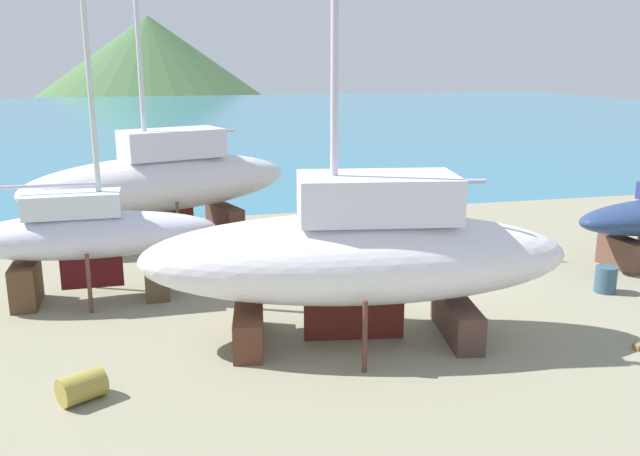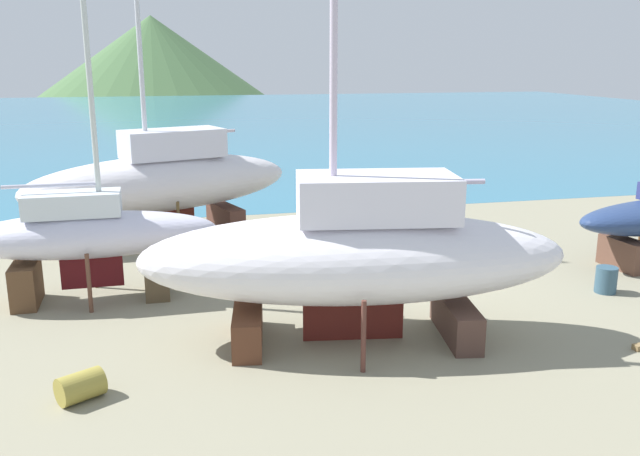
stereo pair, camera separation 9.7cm
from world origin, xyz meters
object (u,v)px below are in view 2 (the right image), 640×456
Objects in this scene: barrel_rust_mid at (606,280)px; barrel_tipped_right at (365,252)px; sailboat_large_starboard at (356,254)px; barrel_by_slipway at (315,244)px; barrel_blue_faded at (81,386)px; sailboat_mid_port at (163,180)px; worker at (232,248)px; sailboat_small_center at (88,235)px.

barrel_tipped_right is at bearing 144.71° from barrel_rust_mid.
sailboat_large_starboard is 8.27m from barrel_by_slipway.
barrel_tipped_right reaches higher than barrel_blue_faded.
sailboat_mid_port is 5.72m from worker.
worker is 1.93× the size of barrel_tipped_right.
worker reaches higher than barrel_by_slipway.
sailboat_small_center is 15.79× the size of barrel_tipped_right.
sailboat_small_center reaches higher than worker.
barrel_tipped_right is (-6.34, 4.49, 0.02)m from barrel_rust_mid.
sailboat_small_center is at bearing -25.40° from sailboat_large_starboard.
sailboat_large_starboard reaches higher than barrel_rust_mid.
barrel_by_slipway is at bearing 140.66° from barrel_rust_mid.
sailboat_mid_port is at bearing 66.77° from worker.
sailboat_mid_port reaches higher than barrel_rust_mid.
sailboat_large_starboard reaches higher than worker.
worker reaches higher than barrel_blue_faded.
sailboat_large_starboard is 0.98× the size of sailboat_mid_port.
sailboat_mid_port is 13.36m from barrel_blue_faded.
barrel_rust_mid is at bearing 12.89° from barrel_blue_faded.
barrel_tipped_right is at bearing 123.52° from sailboat_mid_port.
worker is 4.59m from barrel_tipped_right.
sailboat_small_center is 4.76m from worker.
barrel_by_slipway is (7.52, 3.40, -1.67)m from sailboat_small_center.
sailboat_large_starboard reaches higher than sailboat_small_center.
worker is (4.32, 1.66, -1.13)m from sailboat_small_center.
barrel_blue_faded is 1.09× the size of barrel_tipped_right.
sailboat_small_center is 7.10m from sailboat_mid_port.
barrel_rust_mid is 15.29m from barrel_blue_faded.
sailboat_large_starboard is 8.82m from barrel_rust_mid.
barrel_by_slipway is (5.34, -3.35, -2.03)m from sailboat_mid_port.
sailboat_small_center is at bearing 92.85° from barrel_blue_faded.
barrel_blue_faded is (-1.86, -13.08, -2.02)m from sailboat_mid_port.
sailboat_mid_port is 6.62m from barrel_by_slipway.
sailboat_mid_port is 16.35m from barrel_rust_mid.
sailboat_mid_port reaches higher than barrel_tipped_right.
sailboat_large_starboard is 18.38× the size of barrel_blue_faded.
sailboat_small_center is at bearing -155.67° from barrel_by_slipway.
sailboat_mid_port is 18.20× the size of barrel_by_slipway.
sailboat_mid_port is 20.33× the size of barrel_tipped_right.
barrel_blue_faded is 0.97× the size of barrel_by_slipway.
sailboat_small_center is 14.13× the size of barrel_by_slipway.
barrel_rust_mid is at bearing -68.83° from worker.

